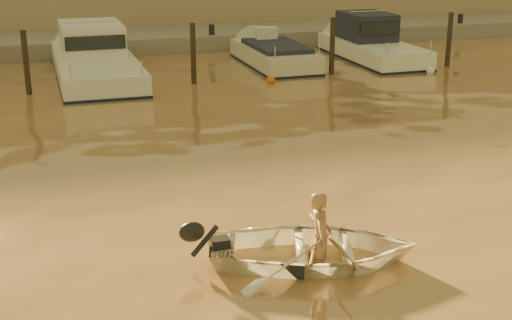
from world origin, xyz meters
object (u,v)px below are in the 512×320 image
object	(u,v)px
dinghy	(313,249)
moored_boat_4	(373,43)
moored_boat_3	(274,59)
person	(320,237)
moored_boat_2	(95,58)

from	to	relation	value
dinghy	moored_boat_4	distance (m)	18.08
dinghy	moored_boat_4	world-z (taller)	moored_boat_4
moored_boat_3	dinghy	bearing A→B (deg)	-106.84
moored_boat_3	moored_boat_4	world-z (taller)	moored_boat_4
dinghy	moored_boat_3	size ratio (longest dim) A/B	0.56
moored_boat_4	moored_boat_3	bearing A→B (deg)	180.00
dinghy	moored_boat_4	xyz separation A→B (m)	(8.85, 15.76, 0.41)
person	moored_boat_4	xyz separation A→B (m)	(8.76, 15.79, 0.19)
moored_boat_2	moored_boat_4	distance (m)	10.71
moored_boat_3	person	bearing A→B (deg)	-106.49
moored_boat_3	moored_boat_4	bearing A→B (deg)	0.00
dinghy	person	size ratio (longest dim) A/B	2.22
moored_boat_2	person	bearing A→B (deg)	-82.96
person	dinghy	bearing A→B (deg)	90.00
person	moored_boat_3	size ratio (longest dim) A/B	0.25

